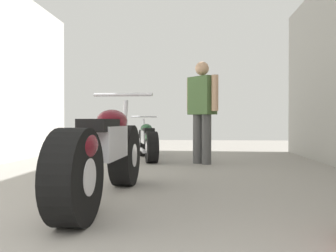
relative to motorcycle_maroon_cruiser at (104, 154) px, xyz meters
name	(u,v)px	position (x,y,z in m)	size (l,w,h in m)	color
ground_plane	(149,182)	(0.26, 1.06, -0.43)	(18.47, 18.47, 0.00)	gray
motorcycle_maroon_cruiser	(104,154)	(0.00, 0.00, 0.00)	(0.65, 2.19, 1.02)	black
motorcycle_black_naked	(148,141)	(-0.10, 3.44, -0.08)	(0.71, 1.76, 0.83)	black
mechanic_in_blue	(202,106)	(0.91, 2.84, 0.54)	(0.57, 0.56, 1.72)	#4C4C4C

